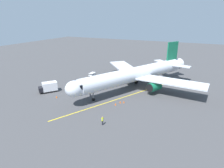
# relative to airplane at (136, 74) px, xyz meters

# --- Properties ---
(ground_plane) EXTENTS (220.00, 220.00, 0.00)m
(ground_plane) POSITION_rel_airplane_xyz_m (-1.83, 0.30, -4.00)
(ground_plane) COLOR #424244
(apron_lead_in_line) EXTENTS (18.35, 35.76, 0.01)m
(apron_lead_in_line) POSITION_rel_airplane_xyz_m (0.13, 6.25, -4.00)
(apron_lead_in_line) COLOR yellow
(apron_lead_in_line) RESTS_ON ground
(airplane) EXTENTS (31.47, 37.43, 11.50)m
(airplane) POSITION_rel_airplane_xyz_m (0.00, 0.00, 0.00)
(airplane) COLOR silver
(airplane) RESTS_ON ground
(ground_crew_marshaller) EXTENTS (0.26, 0.40, 1.71)m
(ground_crew_marshaller) POSITION_rel_airplane_xyz_m (-0.65, 20.67, -3.12)
(ground_crew_marshaller) COLOR #23232D
(ground_crew_marshaller) RESTS_ON ground
(ground_crew_wing_walker) EXTENTS (0.41, 0.47, 1.71)m
(ground_crew_wing_walker) POSITION_rel_airplane_xyz_m (8.41, 10.21, -3.12)
(ground_crew_wing_walker) COLOR #23232D
(ground_crew_wing_walker) RESTS_ON ground
(box_truck_near_nose) EXTENTS (4.36, 4.83, 2.62)m
(box_truck_near_nose) POSITION_rel_airplane_xyz_m (19.68, 12.50, -2.62)
(box_truck_near_nose) COLOR black
(box_truck_near_nose) RESTS_ON ground
(baggage_cart_starboard_side) EXTENTS (1.60, 2.63, 1.27)m
(baggage_cart_starboard_side) POSITION_rel_airplane_xyz_m (16.45, -4.19, -3.35)
(baggage_cart_starboard_side) COLOR white
(baggage_cart_starboard_side) RESTS_ON ground
(belt_loader_rear_apron) EXTENTS (3.21, 4.60, 2.32)m
(belt_loader_rear_apron) POSITION_rel_airplane_xyz_m (1.05, -11.74, -3.29)
(belt_loader_rear_apron) COLOR #2D3899
(belt_loader_rear_apron) RESTS_ON ground
(safety_cone_nose_left) EXTENTS (0.32, 0.32, 0.55)m
(safety_cone_nose_left) POSITION_rel_airplane_xyz_m (15.23, 14.62, -3.73)
(safety_cone_nose_left) COLOR #F2590F
(safety_cone_nose_left) RESTS_ON ground
(safety_cone_nose_right) EXTENTS (0.32, 0.32, 0.55)m
(safety_cone_nose_right) POSITION_rel_airplane_xyz_m (0.61, 12.16, -3.73)
(safety_cone_nose_right) COLOR #F2590F
(safety_cone_nose_right) RESTS_ON ground
(safety_cone_wing_port) EXTENTS (0.32, 0.32, 0.55)m
(safety_cone_wing_port) POSITION_rel_airplane_xyz_m (0.07, 10.74, -3.73)
(safety_cone_wing_port) COLOR #F2590F
(safety_cone_wing_port) RESTS_ON ground
(safety_cone_wing_starboard) EXTENTS (0.32, 0.32, 0.55)m
(safety_cone_wing_starboard) POSITION_rel_airplane_xyz_m (-0.64, 10.30, -3.73)
(safety_cone_wing_starboard) COLOR #F2590F
(safety_cone_wing_starboard) RESTS_ON ground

